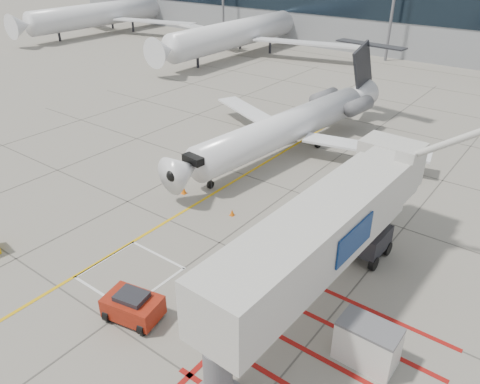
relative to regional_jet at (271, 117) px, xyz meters
The scene contains 9 objects.
ground_plane 16.27m from the regional_jet, 75.02° to the right, with size 260.00×260.00×0.00m, color gray.
regional_jet is the anchor object (origin of this frame).
jet_bridge 17.29m from the regional_jet, 50.08° to the right, with size 8.83×18.65×7.46m, color beige, non-canonical shape.
pushback_tug 19.28m from the regional_jet, 75.34° to the right, with size 2.58×1.61×1.51m, color maroon, non-canonical shape.
baggage_cart 11.10m from the regional_jet, 47.19° to the right, with size 1.80×1.14×1.14m, color #56555A, non-canonical shape.
ground_power_unit 20.49m from the regional_jet, 44.74° to the right, with size 2.46×1.43×1.95m, color silver, non-canonical shape.
cone_nose 9.00m from the regional_jet, 101.45° to the right, with size 0.38×0.38×0.52m, color orange.
cone_side 9.54m from the regional_jet, 71.61° to the right, with size 0.31×0.31×0.43m, color orange.
bg_aircraft_b 39.46m from the regional_jet, 128.86° to the left, with size 34.32×38.13×11.44m, color silver, non-canonical shape.
Camera 1 is at (14.52, -13.19, 15.63)m, focal length 35.00 mm.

